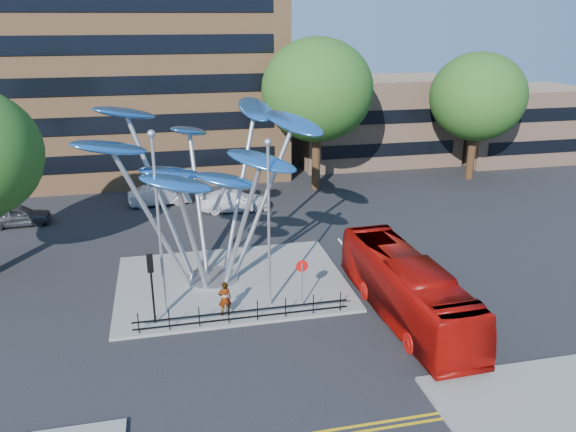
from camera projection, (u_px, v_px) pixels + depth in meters
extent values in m
plane|color=black|center=(271.00, 341.00, 24.77)|extent=(120.00, 120.00, 0.00)
cube|color=slate|center=(232.00, 282.00, 30.06)|extent=(12.00, 9.00, 0.15)
cube|color=tan|center=(374.00, 120.00, 54.27)|extent=(15.00, 8.00, 8.00)
cube|color=tan|center=(515.00, 123.00, 55.46)|extent=(12.00, 8.00, 7.00)
cylinder|color=black|center=(316.00, 155.00, 45.66)|extent=(0.70, 0.70, 5.72)
ellipsoid|color=#194714|center=(317.00, 90.00, 43.91)|extent=(8.80, 8.80, 8.10)
cylinder|color=black|center=(472.00, 150.00, 48.64)|extent=(0.70, 0.70, 5.06)
ellipsoid|color=#194714|center=(478.00, 97.00, 47.09)|extent=(8.00, 8.00, 7.36)
cylinder|color=#9EA0A5|center=(212.00, 278.00, 30.27)|extent=(2.80, 2.80, 0.12)
cylinder|color=#9EA0A5|center=(186.00, 216.00, 28.17)|extent=(0.24, 0.24, 7.80)
ellipsoid|color=blue|center=(110.00, 148.00, 25.28)|extent=(3.92, 2.95, 1.39)
cylinder|color=#9EA0A5|center=(203.00, 231.00, 28.21)|extent=(0.24, 0.24, 6.40)
ellipsoid|color=blue|center=(176.00, 183.00, 24.86)|extent=(3.47, 1.78, 1.31)
cylinder|color=#9EA0A5|center=(222.00, 222.00, 28.49)|extent=(0.24, 0.24, 7.00)
ellipsoid|color=blue|center=(262.00, 161.00, 26.21)|extent=(3.81, 3.11, 1.36)
cylinder|color=#9EA0A5|center=(232.00, 206.00, 29.15)|extent=(0.24, 0.24, 8.20)
ellipsoid|color=blue|center=(294.00, 123.00, 28.83)|extent=(3.52, 4.06, 1.44)
cylinder|color=#9EA0A5|center=(222.00, 197.00, 29.83)|extent=(0.24, 0.24, 8.60)
ellipsoid|color=blue|center=(255.00, 109.00, 30.66)|extent=(2.21, 3.79, 1.39)
cylinder|color=#9EA0A5|center=(204.00, 209.00, 29.92)|extent=(0.24, 0.24, 7.40)
ellipsoid|color=blue|center=(189.00, 131.00, 30.97)|extent=(3.02, 3.71, 1.34)
cylinder|color=#9EA0A5|center=(188.00, 201.00, 28.96)|extent=(0.24, 0.24, 8.80)
ellipsoid|color=blue|center=(125.00, 113.00, 28.19)|extent=(3.88, 3.60, 1.42)
ellipsoid|color=blue|center=(170.00, 173.00, 28.08)|extent=(3.40, 1.96, 1.13)
ellipsoid|color=blue|center=(226.00, 180.00, 28.21)|extent=(3.39, 2.16, 1.11)
cylinder|color=#9EA0A5|center=(159.00, 229.00, 25.58)|extent=(0.14, 0.14, 8.50)
sphere|color=#9EA0A5|center=(151.00, 134.00, 24.11)|extent=(0.36, 0.36, 0.36)
cylinder|color=#9EA0A5|center=(269.00, 229.00, 26.23)|extent=(0.14, 0.14, 8.00)
sphere|color=#9EA0A5|center=(268.00, 142.00, 24.84)|extent=(0.36, 0.36, 0.36)
cylinder|color=black|center=(153.00, 292.00, 25.46)|extent=(0.10, 0.10, 3.20)
cube|color=black|center=(150.00, 263.00, 24.98)|extent=(0.28, 0.18, 0.85)
sphere|color=#FF0C0C|center=(150.00, 258.00, 24.89)|extent=(0.18, 0.18, 0.18)
cylinder|color=#9EA0A5|center=(302.00, 285.00, 27.04)|extent=(0.08, 0.08, 2.30)
cylinder|color=red|center=(302.00, 266.00, 26.73)|extent=(0.60, 0.04, 0.60)
cube|color=white|center=(302.00, 266.00, 26.75)|extent=(0.42, 0.03, 0.10)
cylinder|color=black|center=(138.00, 323.00, 24.95)|extent=(0.05, 0.05, 1.00)
cylinder|color=black|center=(169.00, 320.00, 25.22)|extent=(0.05, 0.05, 1.00)
cylinder|color=black|center=(199.00, 317.00, 25.50)|extent=(0.05, 0.05, 1.00)
cylinder|color=black|center=(229.00, 314.00, 25.77)|extent=(0.05, 0.05, 1.00)
cylinder|color=black|center=(257.00, 310.00, 26.05)|extent=(0.05, 0.05, 1.00)
cylinder|color=black|center=(286.00, 307.00, 26.32)|extent=(0.05, 0.05, 1.00)
cylinder|color=black|center=(313.00, 304.00, 26.60)|extent=(0.05, 0.05, 1.00)
cylinder|color=black|center=(340.00, 301.00, 26.87)|extent=(0.05, 0.05, 1.00)
cube|color=black|center=(243.00, 311.00, 25.89)|extent=(10.00, 0.06, 0.06)
cube|color=black|center=(243.00, 318.00, 26.01)|extent=(10.00, 0.06, 0.06)
imported|color=#9C0B07|center=(406.00, 288.00, 26.30)|extent=(2.92, 10.89, 3.01)
imported|color=gray|center=(225.00, 299.00, 26.37)|extent=(0.65, 0.44, 1.73)
imported|color=#393B40|center=(18.00, 215.00, 38.18)|extent=(4.34, 1.96, 1.45)
imported|color=#B5B8BE|center=(159.00, 195.00, 42.38)|extent=(4.67, 2.10, 1.49)
imported|color=white|center=(234.00, 200.00, 41.21)|extent=(5.27, 2.31, 1.51)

